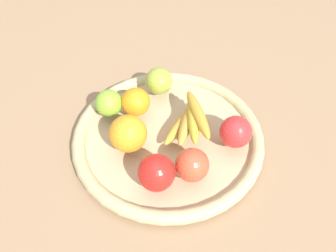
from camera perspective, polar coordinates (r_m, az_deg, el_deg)
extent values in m
plane|color=#8C6C4E|center=(0.82, 0.00, -2.50)|extent=(2.40, 2.40, 0.00)
cylinder|color=tan|center=(0.81, 0.00, -2.09)|extent=(0.43, 0.43, 0.02)
torus|color=tan|center=(0.81, 0.00, -1.68)|extent=(0.45, 0.45, 0.03)
ellipsoid|color=#B4872E|center=(0.80, 2.34, 0.49)|extent=(0.10, 0.15, 0.03)
ellipsoid|color=#B88736|center=(0.78, 3.25, 0.81)|extent=(0.06, 0.15, 0.03)
ellipsoid|color=#AB982B|center=(0.77, 4.21, 1.33)|extent=(0.04, 0.15, 0.03)
ellipsoid|color=#B4892B|center=(0.77, 5.04, 2.03)|extent=(0.07, 0.15, 0.03)
sphere|color=#79AB2E|center=(0.83, -9.85, 3.81)|extent=(0.08, 0.08, 0.07)
sphere|color=orange|center=(0.74, -6.68, -1.25)|extent=(0.10, 0.10, 0.08)
sphere|color=#C8452B|center=(0.70, 4.07, -6.52)|extent=(0.09, 0.09, 0.07)
sphere|color=red|center=(0.76, 11.25, -0.97)|extent=(0.10, 0.10, 0.07)
sphere|color=red|center=(0.68, -1.95, -7.81)|extent=(0.09, 0.09, 0.08)
sphere|color=orange|center=(0.82, -5.42, 4.02)|extent=(0.09, 0.09, 0.07)
sphere|color=olive|center=(0.87, -1.53, 7.56)|extent=(0.07, 0.07, 0.07)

